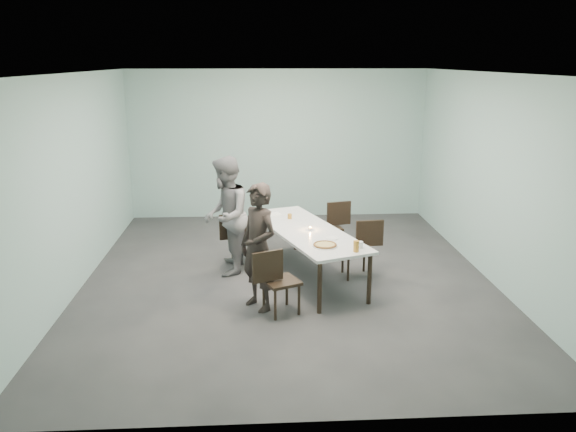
{
  "coord_description": "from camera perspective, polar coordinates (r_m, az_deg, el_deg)",
  "views": [
    {
      "loc": [
        -0.45,
        -7.89,
        3.18
      ],
      "look_at": [
        0.0,
        -0.12,
        1.0
      ],
      "focal_mm": 35.0,
      "sensor_mm": 36.0,
      "label": 1
    }
  ],
  "objects": [
    {
      "name": "tealight",
      "position": [
        8.27,
        2.27,
        -1.3
      ],
      "size": [
        0.06,
        0.06,
        0.05
      ],
      "color": "silver",
      "rests_on": "table"
    },
    {
      "name": "amber_tumbler",
      "position": [
        8.84,
        0.18,
        -0.03
      ],
      "size": [
        0.07,
        0.07,
        0.08
      ],
      "primitive_type": "cylinder",
      "color": "#B87C28",
      "rests_on": "table"
    },
    {
      "name": "chair_near_right",
      "position": [
        8.5,
        7.54,
        -2.86
      ],
      "size": [
        0.63,
        0.46,
        0.87
      ],
      "rotation": [
        0.0,
        0.0,
        3.24
      ],
      "color": "black",
      "rests_on": "ground"
    },
    {
      "name": "beer_glass",
      "position": [
        7.38,
        6.94,
        -3.07
      ],
      "size": [
        0.08,
        0.08,
        0.15
      ],
      "primitive_type": "cylinder",
      "color": "#B87C28",
      "rests_on": "table"
    },
    {
      "name": "diner_far",
      "position": [
        8.51,
        -6.34,
        0.02
      ],
      "size": [
        0.73,
        0.91,
        1.8
      ],
      "primitive_type": "imported",
      "rotation": [
        0.0,
        0.0,
        -1.63
      ],
      "color": "slate",
      "rests_on": "ground"
    },
    {
      "name": "chair_far_right",
      "position": [
        9.52,
        4.54,
        -0.75
      ],
      "size": [
        0.65,
        0.5,
        0.87
      ],
      "rotation": [
        0.0,
        0.0,
        3.36
      ],
      "color": "black",
      "rests_on": "ground"
    },
    {
      "name": "ground",
      "position": [
        8.52,
        -0.05,
        -6.28
      ],
      "size": [
        7.0,
        7.0,
        0.0
      ],
      "primitive_type": "plane",
      "color": "#333335",
      "rests_on": "ground"
    },
    {
      "name": "room_shell",
      "position": [
        7.98,
        -0.05,
        7.33
      ],
      "size": [
        6.02,
        7.02,
        3.01
      ],
      "color": "#99C0BD",
      "rests_on": "ground"
    },
    {
      "name": "water_tumbler",
      "position": [
        7.54,
        7.33,
        -2.92
      ],
      "size": [
        0.08,
        0.08,
        0.09
      ],
      "primitive_type": "cylinder",
      "color": "silver",
      "rests_on": "table"
    },
    {
      "name": "diner_near",
      "position": [
        7.25,
        -3.02,
        -3.19
      ],
      "size": [
        0.69,
        0.73,
        1.68
      ],
      "primitive_type": "imported",
      "rotation": [
        0.0,
        0.0,
        -0.91
      ],
      "color": "black",
      "rests_on": "ground"
    },
    {
      "name": "menu",
      "position": [
        9.08,
        -1.68,
        0.15
      ],
      "size": [
        0.36,
        0.31,
        0.01
      ],
      "primitive_type": "cube",
      "rotation": [
        0.0,
        0.0,
        0.34
      ],
      "color": "silver",
      "rests_on": "table"
    },
    {
      "name": "pizza",
      "position": [
        7.57,
        3.78,
        -2.96
      ],
      "size": [
        0.34,
        0.34,
        0.04
      ],
      "color": "white",
      "rests_on": "table"
    },
    {
      "name": "chair_near_left",
      "position": [
        7.18,
        -1.28,
        -6.24
      ],
      "size": [
        0.65,
        0.56,
        0.87
      ],
      "rotation": [
        0.0,
        0.0,
        0.42
      ],
      "color": "black",
      "rests_on": "ground"
    },
    {
      "name": "side_plate",
      "position": [
        7.91,
        4.52,
        -2.25
      ],
      "size": [
        0.18,
        0.18,
        0.01
      ],
      "primitive_type": "cylinder",
      "color": "white",
      "rests_on": "table"
    },
    {
      "name": "chair_far_left",
      "position": [
        8.83,
        -4.91,
        -2.06
      ],
      "size": [
        0.65,
        0.51,
        0.87
      ],
      "rotation": [
        0.0,
        0.0,
        0.24
      ],
      "color": "black",
      "rests_on": "ground"
    },
    {
      "name": "table",
      "position": [
        8.33,
        1.84,
        -1.73
      ],
      "size": [
        1.73,
        2.75,
        0.75
      ],
      "rotation": [
        0.0,
        0.0,
        0.34
      ],
      "color": "white",
      "rests_on": "ground"
    }
  ]
}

